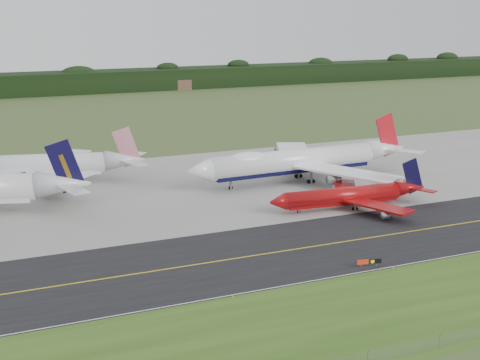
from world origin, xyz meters
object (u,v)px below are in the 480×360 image
jet_red_737 (351,196)px  jet_star_tail (40,166)px  jet_ba_747 (300,161)px  taxiway_sign (369,262)px

jet_red_737 → jet_star_tail: size_ratio=0.72×
jet_ba_747 → taxiway_sign: jet_ba_747 is taller
jet_red_737 → taxiway_sign: 38.69m
jet_star_tail → taxiway_sign: jet_star_tail is taller
jet_red_737 → jet_star_tail: jet_star_tail is taller
jet_ba_747 → jet_star_tail: 71.99m
jet_ba_747 → jet_red_737: size_ratio=1.67×
jet_red_737 → taxiway_sign: jet_red_737 is taller
jet_star_tail → taxiway_sign: bearing=-61.1°
jet_ba_747 → taxiway_sign: bearing=-106.7°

